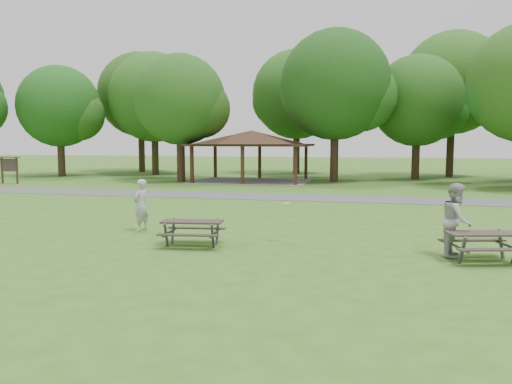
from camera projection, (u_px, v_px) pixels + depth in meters
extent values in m
plane|color=#36641C|center=(184.00, 256.00, 13.00)|extent=(160.00, 160.00, 0.00)
cube|color=#4C4B4E|center=(280.00, 197.00, 26.56)|extent=(120.00, 3.20, 0.02)
cube|color=#311912|center=(192.00, 165.00, 35.24)|extent=(0.22, 0.22, 2.60)
cube|color=#341F12|center=(215.00, 162.00, 40.48)|extent=(0.22, 0.22, 2.60)
cube|color=#3C2115|center=(242.00, 165.00, 34.41)|extent=(0.22, 0.22, 2.60)
cube|color=#3D2316|center=(260.00, 162.00, 39.64)|extent=(0.22, 0.22, 2.60)
cube|color=#371C14|center=(296.00, 166.00, 33.57)|extent=(0.22, 0.22, 2.60)
cube|color=#382114|center=(306.00, 163.00, 38.80)|extent=(0.22, 0.22, 2.60)
cube|color=#311D13|center=(252.00, 145.00, 36.88)|extent=(8.60, 6.60, 0.16)
pyramid|color=#332014|center=(252.00, 137.00, 36.82)|extent=(7.01, 7.01, 1.00)
cube|color=gray|center=(252.00, 181.00, 37.15)|extent=(8.40, 6.40, 0.03)
cube|color=#341D13|center=(2.00, 171.00, 35.01)|extent=(0.10, 0.10, 1.80)
cube|color=#352313|center=(17.00, 171.00, 34.73)|extent=(0.10, 0.10, 1.80)
cube|color=#322824|center=(9.00, 165.00, 34.83)|extent=(1.40, 0.06, 0.90)
cube|color=black|center=(9.00, 157.00, 34.77)|extent=(1.60, 0.30, 0.06)
cylinder|color=#2F2115|center=(61.00, 156.00, 42.28)|extent=(0.60, 0.60, 3.32)
sphere|color=#154814|center=(59.00, 106.00, 41.85)|extent=(6.80, 6.80, 6.80)
sphere|color=#1D4914|center=(78.00, 114.00, 41.87)|extent=(4.42, 4.42, 4.42)
sphere|color=#1F4E16|center=(44.00, 113.00, 42.02)|extent=(4.08, 4.08, 4.08)
cylinder|color=black|center=(155.00, 153.00, 44.06)|extent=(0.60, 0.60, 3.85)
sphere|color=#1E4F16|center=(154.00, 97.00, 43.57)|extent=(7.80, 7.80, 7.80)
sphere|color=#164012|center=(174.00, 106.00, 43.54)|extent=(5.07, 5.07, 5.07)
sphere|color=#1B4914|center=(137.00, 104.00, 43.79)|extent=(4.68, 4.68, 4.68)
cylinder|color=black|center=(181.00, 158.00, 36.66)|extent=(0.60, 0.60, 3.50)
sphere|color=#1B4814|center=(180.00, 100.00, 36.22)|extent=(6.60, 6.60, 6.60)
sphere|color=#1B4012|center=(201.00, 109.00, 36.24)|extent=(4.29, 4.29, 4.29)
sphere|color=#1A4513|center=(162.00, 107.00, 36.38)|extent=(3.96, 3.96, 3.96)
cylinder|color=black|center=(334.00, 154.00, 36.56)|extent=(0.60, 0.60, 4.02)
sphere|color=#143F12|center=(335.00, 85.00, 36.05)|extent=(8.00, 8.00, 8.00)
sphere|color=#1A4A15|center=(361.00, 96.00, 36.01)|extent=(5.20, 5.20, 5.20)
sphere|color=#184413|center=(313.00, 93.00, 36.28)|extent=(4.80, 4.80, 4.80)
cylinder|color=black|center=(416.00, 157.00, 38.63)|extent=(0.60, 0.60, 3.43)
sphere|color=#1A4814|center=(417.00, 101.00, 38.18)|extent=(7.00, 7.00, 7.00)
sphere|color=#164D16|center=(438.00, 110.00, 38.19)|extent=(4.55, 4.55, 4.55)
sphere|color=#154313|center=(398.00, 108.00, 38.36)|extent=(4.20, 4.20, 4.20)
sphere|color=#154B15|center=(504.00, 92.00, 30.68)|extent=(4.44, 4.44, 4.44)
cylinder|color=#312216|center=(142.00, 149.00, 48.11)|extent=(0.60, 0.60, 4.38)
sphere|color=#1D4313|center=(140.00, 95.00, 47.58)|extent=(8.00, 8.00, 8.00)
sphere|color=#1D4A15|center=(159.00, 103.00, 47.54)|extent=(5.20, 5.20, 5.20)
sphere|color=#154A15|center=(124.00, 101.00, 47.80)|extent=(4.80, 4.80, 4.80)
cylinder|color=black|center=(296.00, 151.00, 45.21)|extent=(0.60, 0.60, 4.13)
sphere|color=#1B4B15|center=(297.00, 94.00, 44.69)|extent=(8.00, 8.00, 8.00)
sphere|color=#144714|center=(317.00, 103.00, 44.66)|extent=(5.20, 5.20, 5.20)
sphere|color=#164213|center=(279.00, 101.00, 44.92)|extent=(4.80, 4.80, 4.80)
cylinder|color=black|center=(450.00, 149.00, 41.28)|extent=(0.60, 0.60, 4.55)
sphere|color=#204E16|center=(453.00, 83.00, 40.73)|extent=(8.40, 8.40, 8.40)
sphere|color=#214D16|center=(476.00, 93.00, 40.67)|extent=(5.46, 5.46, 5.46)
sphere|color=#224E16|center=(431.00, 91.00, 40.98)|extent=(5.04, 5.04, 5.04)
cube|color=#302622|center=(192.00, 222.00, 14.20)|extent=(1.79, 0.89, 0.05)
cube|color=#2D2620|center=(188.00, 235.00, 13.67)|extent=(1.73, 0.46, 0.04)
cube|color=#2F2621|center=(197.00, 228.00, 14.79)|extent=(1.73, 0.46, 0.04)
cube|color=#424245|center=(166.00, 236.00, 13.95)|extent=(0.10, 0.36, 0.75)
cube|color=#39393C|center=(173.00, 231.00, 14.66)|extent=(0.10, 0.36, 0.75)
cube|color=#3B3B3D|center=(170.00, 232.00, 14.30)|extent=(0.23, 1.39, 0.05)
cube|color=#3A3A3C|center=(213.00, 236.00, 13.81)|extent=(0.10, 0.36, 0.75)
cube|color=#404042|center=(217.00, 232.00, 14.52)|extent=(0.10, 0.36, 0.75)
cube|color=#3B3B3E|center=(215.00, 233.00, 14.16)|extent=(0.23, 1.39, 0.05)
cube|color=#322824|center=(483.00, 234.00, 12.38)|extent=(1.83, 1.09, 0.05)
cube|color=#322924|center=(494.00, 250.00, 11.84)|extent=(1.72, 0.67, 0.04)
cube|color=#2D2621|center=(472.00, 240.00, 12.97)|extent=(1.72, 0.67, 0.04)
cube|color=#454548|center=(462.00, 251.00, 12.04)|extent=(0.15, 0.36, 0.74)
cube|color=#3B3B3D|center=(450.00, 244.00, 12.75)|extent=(0.15, 0.36, 0.74)
cube|color=#3C3C3E|center=(456.00, 246.00, 12.39)|extent=(0.41, 1.36, 0.05)
cube|color=#3B3B3D|center=(501.00, 244.00, 12.78)|extent=(0.15, 0.36, 0.74)
cube|color=#38383B|center=(508.00, 246.00, 12.43)|extent=(0.41, 1.36, 0.05)
cylinder|color=yellow|center=(287.00, 203.00, 14.59)|extent=(0.29, 0.29, 0.02)
imported|color=#AAAAAD|center=(141.00, 205.00, 16.55)|extent=(0.53, 0.70, 1.73)
imported|color=#A6A6A9|center=(457.00, 220.00, 12.86)|extent=(0.92, 1.07, 1.92)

